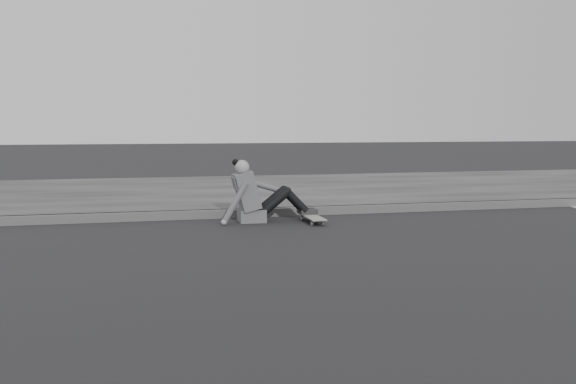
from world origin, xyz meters
name	(u,v)px	position (x,y,z in m)	size (l,w,h in m)	color
ground	(254,252)	(0.00, 0.00, 0.00)	(80.00, 80.00, 0.00)	black
curb	(221,214)	(0.00, 2.58, 0.06)	(24.00, 0.16, 0.12)	#474747
sidewalk	(200,192)	(0.00, 5.60, 0.06)	(24.00, 6.00, 0.12)	#343434
skateboard	(312,217)	(1.16, 1.86, 0.07)	(0.20, 0.78, 0.09)	gray
seated_woman	(256,196)	(0.42, 2.10, 0.36)	(1.38, 0.46, 0.88)	#4E4F51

